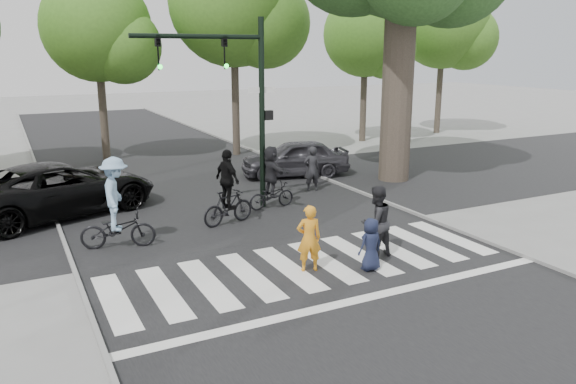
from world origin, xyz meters
name	(u,v)px	position (x,y,z in m)	size (l,w,h in m)	color
ground	(329,280)	(0.00, 0.00, 0.00)	(120.00, 120.00, 0.00)	gray
road_stem	(243,221)	(0.00, 5.00, 0.01)	(10.00, 70.00, 0.01)	black
road_cross	(210,198)	(0.00, 8.00, 0.01)	(70.00, 10.00, 0.01)	black
curb_left	(65,245)	(-5.05, 5.00, 0.05)	(0.10, 70.00, 0.10)	gray
curb_right	(380,200)	(5.05, 5.00, 0.05)	(0.10, 70.00, 0.10)	gray
crosswalk	(314,269)	(0.00, 0.66, 0.01)	(10.00, 3.85, 0.01)	silver
traffic_signal	(237,87)	(0.35, 6.20, 3.90)	(4.45, 0.29, 6.00)	black
bg_tree_2	(103,32)	(-1.76, 16.62, 5.78)	(5.04, 4.80, 8.40)	brown
bg_tree_3	(241,7)	(4.31, 15.27, 6.94)	(6.30, 6.00, 10.20)	brown
bg_tree_4	(371,38)	(12.23, 16.12, 5.64)	(4.83, 4.60, 8.15)	brown
bg_tree_5	(449,27)	(18.27, 16.69, 6.36)	(5.67, 5.40, 9.30)	brown
pedestrian_woman	(309,238)	(-0.14, 0.67, 0.79)	(0.58, 0.38, 1.59)	orange
pedestrian_child	(371,245)	(1.16, 0.05, 0.63)	(0.62, 0.40, 1.26)	#181E36
pedestrian_adult	(376,222)	(1.77, 0.73, 0.91)	(0.88, 0.69, 1.82)	black
cyclist_left	(116,209)	(-3.79, 4.30, 1.04)	(2.00, 1.37, 2.40)	black
cyclist_mid	(228,194)	(-0.50, 4.91, 0.92)	(1.78, 1.12, 2.24)	black
cyclist_right	(271,181)	(1.39, 5.93, 0.92)	(1.66, 1.54, 2.05)	black
car_suv	(59,189)	(-4.82, 8.25, 0.83)	(2.77, 6.01, 1.67)	black
car_grey	(295,158)	(4.30, 9.87, 0.74)	(1.76, 4.37, 1.49)	#353339
bystander_dark	(312,169)	(3.67, 7.34, 0.83)	(0.60, 0.40, 1.65)	black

